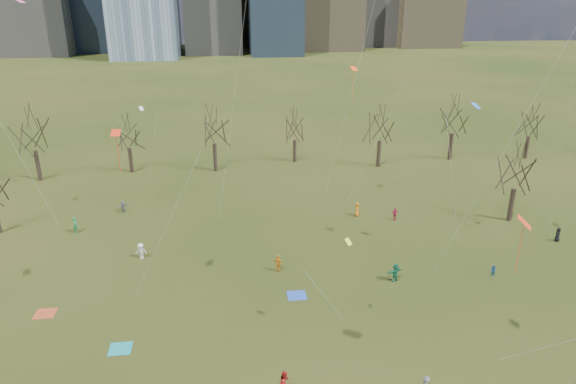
{
  "coord_description": "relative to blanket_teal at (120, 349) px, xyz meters",
  "views": [
    {
      "loc": [
        -5.58,
        -31.47,
        23.81
      ],
      "look_at": [
        0.0,
        12.0,
        7.0
      ],
      "focal_mm": 32.0,
      "sensor_mm": 36.0,
      "label": 1
    }
  ],
  "objects": [
    {
      "name": "person_4",
      "position": [
        12.53,
        9.55,
        0.82
      ],
      "size": [
        1.06,
        0.69,
        1.68
      ],
      "primitive_type": "imported",
      "rotation": [
        0.0,
        0.0,
        2.83
      ],
      "color": "orange",
      "rests_on": "ground"
    },
    {
      "name": "person_5",
      "position": [
        22.63,
        6.59,
        0.86
      ],
      "size": [
        1.69,
        1.1,
        1.75
      ],
      "primitive_type": "imported",
      "rotation": [
        0.0,
        0.0,
        3.54
      ],
      "color": "#1B7B54",
      "rests_on": "ground"
    },
    {
      "name": "person_12",
      "position": [
        22.94,
        21.13,
        0.81
      ],
      "size": [
        0.75,
        0.93,
        1.66
      ],
      "primitive_type": "imported",
      "rotation": [
        0.0,
        0.0,
        1.27
      ],
      "color": "#CA7016",
      "rests_on": "ground"
    },
    {
      "name": "kites_airborne",
      "position": [
        17.69,
        9.91,
        12.13
      ],
      "size": [
        79.08,
        46.22,
        25.14
      ],
      "color": "#F33414",
      "rests_on": "ground"
    },
    {
      "name": "person_3",
      "position": [
        20.21,
        -6.92,
        0.58
      ],
      "size": [
        0.47,
        0.79,
        1.19
      ],
      "primitive_type": "imported",
      "rotation": [
        0.0,
        0.0,
        1.62
      ],
      "color": "#5D5E62",
      "rests_on": "ground"
    },
    {
      "name": "person_2",
      "position": [
        11.25,
        -5.89,
        0.83
      ],
      "size": [
        1.02,
        1.05,
        1.7
      ],
      "primitive_type": "imported",
      "rotation": [
        0.0,
        0.0,
        0.88
      ],
      "color": "#AF1B19",
      "rests_on": "ground"
    },
    {
      "name": "person_6",
      "position": [
        41.89,
        12.16,
        0.74
      ],
      "size": [
        0.88,
        0.78,
        1.51
      ],
      "primitive_type": "imported",
      "rotation": [
        0.0,
        0.0,
        3.65
      ],
      "color": "black",
      "rests_on": "ground"
    },
    {
      "name": "person_8",
      "position": [
        31.71,
        6.27,
        0.52
      ],
      "size": [
        0.47,
        0.57,
        1.07
      ],
      "primitive_type": "imported",
      "rotation": [
        0.0,
        0.0,
        4.83
      ],
      "color": "#23569B",
      "rests_on": "ground"
    },
    {
      "name": "blanket_teal",
      "position": [
        0.0,
        0.0,
        0.0
      ],
      "size": [
        1.6,
        1.5,
        0.03
      ],
      "primitive_type": "cube",
      "color": "teal",
      "rests_on": "ground"
    },
    {
      "name": "person_9",
      "position": [
        -0.33,
        13.75,
        0.8
      ],
      "size": [
        1.1,
        0.7,
        1.62
      ],
      "primitive_type": "imported",
      "rotation": [
        0.0,
        0.0,
        6.19
      ],
      "color": "white",
      "rests_on": "ground"
    },
    {
      "name": "blanket_navy",
      "position": [
        13.63,
        5.35,
        0.0
      ],
      "size": [
        1.6,
        1.5,
        0.03
      ],
      "primitive_type": "cube",
      "color": "#264BB4",
      "rests_on": "ground"
    },
    {
      "name": "bare_tree_row",
      "position": [
        13.61,
        36.94,
        6.1
      ],
      "size": [
        113.04,
        29.8,
        9.5
      ],
      "color": "black",
      "rests_on": "ground"
    },
    {
      "name": "person_13",
      "position": [
        -8.07,
        20.57,
        0.91
      ],
      "size": [
        0.57,
        0.75,
        1.84
      ],
      "primitive_type": "imported",
      "rotation": [
        0.0,
        0.0,
        1.78
      ],
      "color": "#1C7F3F",
      "rests_on": "ground"
    },
    {
      "name": "ground",
      "position": [
        13.7,
        -0.28,
        -0.01
      ],
      "size": [
        500.0,
        500.0,
        0.0
      ],
      "primitive_type": "plane",
      "color": "black",
      "rests_on": "ground"
    },
    {
      "name": "blanket_crimson",
      "position": [
        -6.75,
        5.27,
        0.0
      ],
      "size": [
        1.6,
        1.5,
        0.03
      ],
      "primitive_type": "cube",
      "color": "#AE4222",
      "rests_on": "ground"
    },
    {
      "name": "person_10",
      "position": [
        26.87,
        19.48,
        0.73
      ],
      "size": [
        0.91,
        0.46,
        1.49
      ],
      "primitive_type": "imported",
      "rotation": [
        0.0,
        0.0,
        0.12
      ],
      "color": "#AF193E",
      "rests_on": "ground"
    },
    {
      "name": "person_11",
      "position": [
        -3.99,
        25.66,
        0.74
      ],
      "size": [
        1.31,
        1.31,
        1.51
      ],
      "primitive_type": "imported",
      "rotation": [
        0.0,
        0.0,
        0.79
      ],
      "color": "slate",
      "rests_on": "ground"
    }
  ]
}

